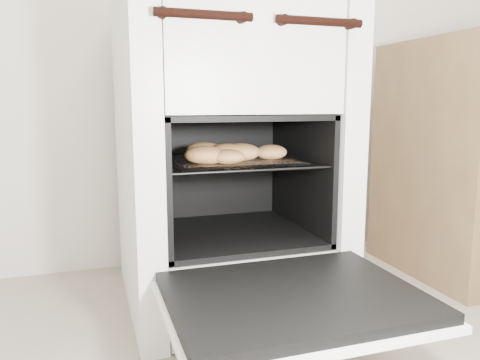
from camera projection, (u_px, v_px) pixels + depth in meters
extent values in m
cube|color=silver|center=(224.00, 153.00, 1.43)|extent=(0.60, 0.64, 0.92)
cylinder|color=black|center=(204.00, 14.00, 1.02)|extent=(0.22, 0.02, 0.02)
cylinder|color=black|center=(320.00, 21.00, 1.10)|extent=(0.22, 0.02, 0.02)
cube|color=black|center=(293.00, 296.00, 0.98)|extent=(0.52, 0.40, 0.02)
cube|color=silver|center=(293.00, 304.00, 0.99)|extent=(0.54, 0.42, 0.02)
cylinder|color=black|center=(157.00, 164.00, 1.29)|extent=(0.01, 0.42, 0.01)
cylinder|color=black|center=(299.00, 158.00, 1.42)|extent=(0.01, 0.42, 0.01)
cylinder|color=black|center=(255.00, 170.00, 1.17)|extent=(0.43, 0.01, 0.01)
cylinder|color=black|center=(214.00, 154.00, 1.55)|extent=(0.43, 0.01, 0.01)
cylinder|color=black|center=(170.00, 164.00, 1.30)|extent=(0.01, 0.40, 0.01)
cylinder|color=black|center=(191.00, 163.00, 1.32)|extent=(0.01, 0.40, 0.01)
cylinder|color=black|center=(211.00, 162.00, 1.34)|extent=(0.01, 0.40, 0.01)
cylinder|color=black|center=(231.00, 161.00, 1.36)|extent=(0.01, 0.40, 0.01)
cylinder|color=black|center=(251.00, 160.00, 1.38)|extent=(0.01, 0.40, 0.01)
cylinder|color=black|center=(270.00, 160.00, 1.40)|extent=(0.01, 0.40, 0.01)
cylinder|color=black|center=(288.00, 159.00, 1.41)|extent=(0.01, 0.40, 0.01)
cube|color=white|center=(233.00, 160.00, 1.34)|extent=(0.34, 0.30, 0.01)
ellipsoid|color=tan|center=(228.00, 157.00, 1.22)|extent=(0.12, 0.12, 0.04)
ellipsoid|color=tan|center=(271.00, 152.00, 1.32)|extent=(0.12, 0.12, 0.04)
ellipsoid|color=tan|center=(228.00, 152.00, 1.27)|extent=(0.14, 0.14, 0.05)
ellipsoid|color=tan|center=(205.00, 155.00, 1.23)|extent=(0.15, 0.15, 0.05)
ellipsoid|color=tan|center=(241.00, 152.00, 1.29)|extent=(0.12, 0.12, 0.05)
ellipsoid|color=tan|center=(210.00, 155.00, 1.22)|extent=(0.12, 0.12, 0.04)
ellipsoid|color=tan|center=(204.00, 150.00, 1.34)|extent=(0.14, 0.14, 0.05)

